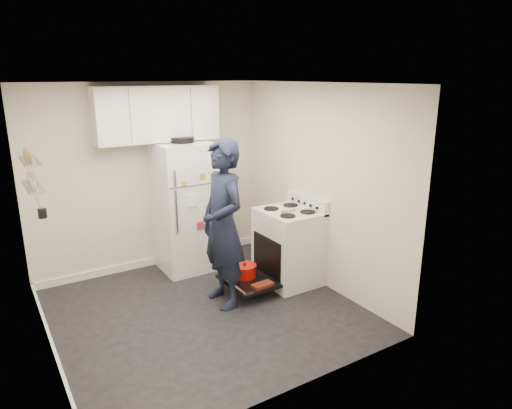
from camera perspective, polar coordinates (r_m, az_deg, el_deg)
room at (r=4.88m, az=-7.36°, el=-0.56°), size 3.21×3.21×2.51m
electric_range at (r=5.84m, az=3.99°, el=-5.33°), size 0.66×0.76×1.10m
open_oven_door at (r=5.69m, az=-1.17°, el=-8.93°), size 0.55×0.72×0.23m
refrigerator at (r=6.20m, az=-8.83°, el=-0.25°), size 0.72×0.74×1.81m
upper_cabinets at (r=6.05m, az=-12.25°, el=11.00°), size 1.60×0.33×0.70m
wall_shelf_rack at (r=4.84m, az=-26.23°, el=3.47°), size 0.14×0.60×0.61m
person at (r=5.13m, az=-4.16°, el=-2.51°), size 0.47×0.71×1.93m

